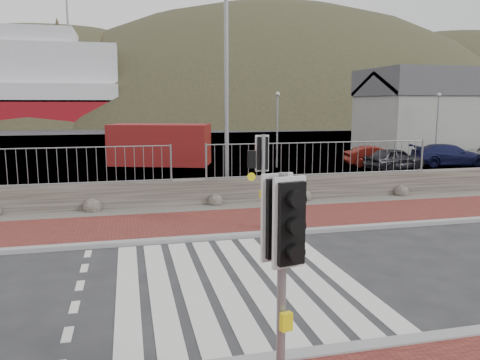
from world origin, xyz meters
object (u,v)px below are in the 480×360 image
object	(u,v)px
streetlight	(230,57)
car_a	(394,159)
car_c	(449,155)
traffic_signal_near	(282,239)
car_b	(375,156)
traffic_signal_far	(262,162)
shipping_container	(160,145)

from	to	relation	value
streetlight	car_a	size ratio (longest dim) A/B	2.63
car_c	streetlight	bearing A→B (deg)	125.49
traffic_signal_near	streetlight	bearing A→B (deg)	69.21
car_b	traffic_signal_far	bearing A→B (deg)	150.56
traffic_signal_near	car_c	distance (m)	24.21
car_c	car_b	bearing A→B (deg)	90.89
traffic_signal_near	car_c	size ratio (longest dim) A/B	0.65
traffic_signal_far	shipping_container	xyz separation A→B (m)	(-1.72, 15.09, -0.77)
traffic_signal_near	car_a	xyz separation A→B (m)	(12.13, 17.26, -1.38)
streetlight	car_a	world-z (taller)	streetlight
car_b	car_c	size ratio (longest dim) A/B	0.81
streetlight	car_c	distance (m)	16.02
traffic_signal_far	car_b	distance (m)	15.38
streetlight	car_a	xyz separation A→B (m)	(10.12, 5.40, -4.53)
streetlight	car_b	distance (m)	12.95
car_b	car_c	world-z (taller)	car_c
traffic_signal_far	car_b	world-z (taller)	traffic_signal_far
traffic_signal_near	streetlight	size ratio (longest dim) A/B	0.30
traffic_signal_far	car_c	xyz separation A→B (m)	(14.21, 10.77, -1.32)
shipping_container	traffic_signal_near	bearing A→B (deg)	-71.40
traffic_signal_near	car_a	size ratio (longest dim) A/B	0.79
traffic_signal_near	car_b	world-z (taller)	traffic_signal_near
traffic_signal_far	streetlight	xyz separation A→B (m)	(0.14, 4.59, 3.19)
traffic_signal_near	car_b	size ratio (longest dim) A/B	0.80
car_a	car_b	xyz separation A→B (m)	(-0.21, 1.58, -0.03)
traffic_signal_near	car_c	xyz separation A→B (m)	(16.09, 18.04, -1.35)
car_b	traffic_signal_near	bearing A→B (deg)	159.19
traffic_signal_far	car_b	xyz separation A→B (m)	(10.04, 11.57, -1.37)
traffic_signal_near	car_a	world-z (taller)	traffic_signal_near
shipping_container	car_c	size ratio (longest dim) A/B	1.32
traffic_signal_far	car_a	bearing A→B (deg)	-135.96
car_c	traffic_signal_far	bearing A→B (deg)	138.94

